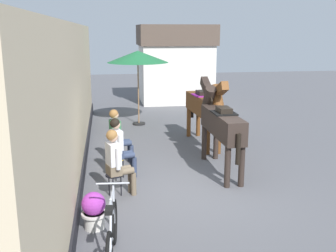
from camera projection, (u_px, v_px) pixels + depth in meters
ground_plane at (172, 147)px, 11.53m from camera, size 40.00×40.00×0.00m
pub_facade_wall at (75, 106)px, 9.35m from camera, size 0.34×14.00×3.40m
distant_cottage at (176, 63)px, 18.48m from camera, size 3.40×2.60×3.50m
seated_visitor_near at (117, 160)px, 7.90m from camera, size 0.61×0.49×1.39m
seated_visitor_middle at (119, 145)px, 8.91m from camera, size 0.61×0.47×1.39m
seated_visitor_far at (118, 134)px, 9.88m from camera, size 0.61×0.48×1.39m
saddled_horse_near at (220, 123)px, 9.37m from camera, size 0.51×3.00×2.06m
saddled_horse_far at (204, 106)px, 11.41m from camera, size 0.57×3.00×2.06m
flower_planter_near at (94, 210)px, 6.71m from camera, size 0.43×0.43×0.64m
leaning_bicycle at (112, 236)px, 5.74m from camera, size 0.50×1.76×1.02m
cafe_parasol at (138, 57)px, 13.72m from camera, size 2.10×2.10×2.58m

